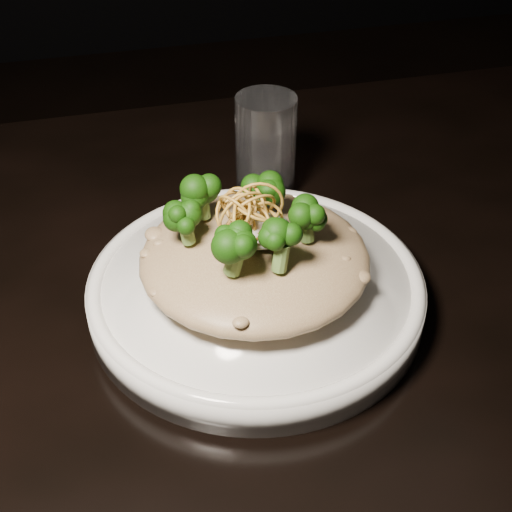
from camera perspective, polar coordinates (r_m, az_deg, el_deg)
The scene contains 7 objects.
table at distance 0.69m, azimuth -3.66°, elevation -8.88°, with size 1.10×0.80×0.75m.
plate at distance 0.62m, azimuth 0.00°, elevation -2.90°, with size 0.29×0.29×0.03m, color silver.
risotto at distance 0.60m, azimuth -0.10°, elevation -0.14°, with size 0.20×0.20×0.04m, color brown.
broccoli at distance 0.58m, azimuth -0.67°, elevation 3.50°, with size 0.13×0.13×0.05m, color black, non-canonical shape.
cheese at distance 0.58m, azimuth 0.30°, elevation 2.14°, with size 0.05×0.05×0.01m, color silver.
shallots at distance 0.57m, azimuth -0.57°, elevation 4.02°, with size 0.05×0.05×0.04m, color #905D1E, non-canonical shape.
drinking_glass at distance 0.75m, azimuth 0.78°, elevation 8.72°, with size 0.06×0.06×0.11m, color white.
Camera 1 is at (-0.08, -0.47, 1.17)m, focal length 50.00 mm.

